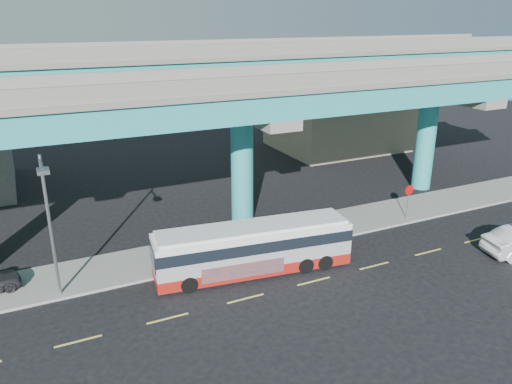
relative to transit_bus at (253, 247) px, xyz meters
name	(u,v)px	position (x,y,z in m)	size (l,w,h in m)	color
ground	(311,279)	(2.46, -2.05, -1.52)	(120.00, 120.00, 0.00)	black
sidewalk	(265,238)	(2.46, 3.45, -1.45)	(70.00, 4.00, 0.15)	gray
lane_markings	(314,281)	(2.46, -2.35, -1.51)	(58.00, 0.12, 0.01)	#D8C64C
viaduct	(241,86)	(2.46, 7.06, 7.62)	(52.00, 12.40, 11.70)	teal
building_beige	(344,114)	(20.46, 20.93, 1.99)	(14.00, 10.23, 7.00)	tan
transit_bus	(253,247)	(0.00, 0.00, 0.00)	(11.01, 3.66, 2.78)	maroon
street_lamp	(48,209)	(-9.87, 1.40, 3.37)	(0.50, 2.39, 7.24)	gray
stop_sign	(409,195)	(12.71, 2.13, 0.33)	(0.71, 0.08, 2.38)	gray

